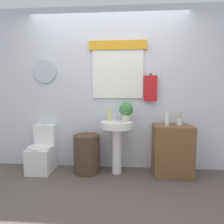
% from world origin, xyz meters
% --- Properties ---
extents(ground_plane, '(8.00, 8.00, 0.00)m').
position_xyz_m(ground_plane, '(0.00, 0.00, 0.00)').
color(ground_plane, '#564C47').
extents(back_wall, '(4.40, 0.18, 2.60)m').
position_xyz_m(back_wall, '(0.00, 1.15, 1.31)').
color(back_wall, silver).
rests_on(back_wall, ground_plane).
extents(toilet, '(0.38, 0.51, 0.74)m').
position_xyz_m(toilet, '(-1.04, 0.88, 0.28)').
color(toilet, white).
rests_on(toilet, ground_plane).
extents(laundry_hamper, '(0.41, 0.41, 0.59)m').
position_xyz_m(laundry_hamper, '(-0.32, 0.85, 0.30)').
color(laundry_hamper, '#4C3828').
rests_on(laundry_hamper, ground_plane).
extents(pedestal_sink, '(0.49, 0.49, 0.81)m').
position_xyz_m(pedestal_sink, '(0.15, 0.85, 0.60)').
color(pedestal_sink, white).
rests_on(pedestal_sink, ground_plane).
extents(faucet, '(0.03, 0.03, 0.10)m').
position_xyz_m(faucet, '(0.15, 0.97, 0.86)').
color(faucet, silver).
rests_on(faucet, pedestal_sink).
extents(wooden_cabinet, '(0.56, 0.44, 0.77)m').
position_xyz_m(wooden_cabinet, '(0.99, 0.85, 0.38)').
color(wooden_cabinet, brown).
rests_on(wooden_cabinet, ground_plane).
extents(soap_bottle, '(0.05, 0.05, 0.20)m').
position_xyz_m(soap_bottle, '(0.03, 0.90, 0.91)').
color(soap_bottle, '#DBD166').
rests_on(soap_bottle, pedestal_sink).
extents(potted_plant, '(0.21, 0.21, 0.29)m').
position_xyz_m(potted_plant, '(0.29, 0.91, 0.98)').
color(potted_plant, beige).
rests_on(potted_plant, pedestal_sink).
extents(lotion_bottle, '(0.05, 0.05, 0.21)m').
position_xyz_m(lotion_bottle, '(0.89, 0.81, 0.87)').
color(lotion_bottle, white).
rests_on(lotion_bottle, wooden_cabinet).
extents(toothbrush_cup, '(0.08, 0.08, 0.19)m').
position_xyz_m(toothbrush_cup, '(1.09, 0.87, 0.82)').
color(toothbrush_cup, silver).
rests_on(toothbrush_cup, wooden_cabinet).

